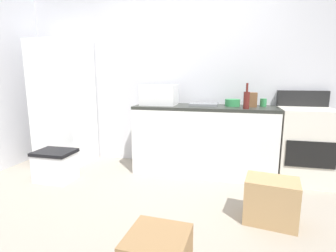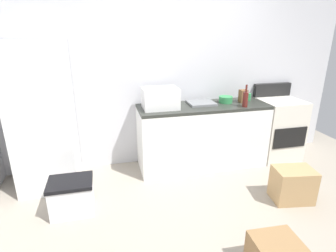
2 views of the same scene
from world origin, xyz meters
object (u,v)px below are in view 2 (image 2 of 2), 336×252
wine_bottle (245,99)px  refrigerator (43,118)px  microwave (160,98)px  coffee_mug (248,97)px  mixing_bowl (226,99)px  stove_oven (277,128)px  storage_bin (72,196)px  knife_block (243,96)px  cardboard_box_large (293,185)px

wine_bottle → refrigerator: bearing=176.4°
microwave → coffee_mug: microwave is taller
refrigerator → mixing_bowl: (2.40, 0.11, 0.06)m
coffee_mug → stove_oven: bearing=-12.3°
stove_oven → wine_bottle: size_ratio=3.67×
refrigerator → coffee_mug: 2.79m
coffee_mug → mixing_bowl: 0.38m
coffee_mug → mixing_bowl: bearing=-172.1°
stove_oven → coffee_mug: size_ratio=11.00×
refrigerator → microwave: (1.44, 0.04, 0.15)m
storage_bin → refrigerator: bearing=114.3°
stove_oven → mixing_bowl: 0.99m
refrigerator → knife_block: (2.65, 0.07, 0.10)m
microwave → coffee_mug: bearing=5.1°
refrigerator → microwave: bearing=1.6°
microwave → storage_bin: bearing=-147.8°
coffee_mug → knife_block: (-0.14, -0.10, 0.04)m
refrigerator → wine_bottle: size_ratio=5.93×
stove_oven → coffee_mug: bearing=167.7°
wine_bottle → knife_block: (0.09, 0.23, -0.02)m
wine_bottle → coffee_mug: 0.40m
refrigerator → mixing_bowl: bearing=2.6°
coffee_mug → cardboard_box_large: coffee_mug is taller
coffee_mug → storage_bin: bearing=-161.3°
stove_oven → storage_bin: bearing=-166.2°
refrigerator → knife_block: size_ratio=9.88×
storage_bin → mixing_bowl: bearing=20.5°
stove_oven → wine_bottle: bearing=-163.2°
microwave → knife_block: microwave is taller
wine_bottle → coffee_mug: (0.23, 0.32, -0.06)m
refrigerator → stove_oven: refrigerator is taller
mixing_bowl → microwave: bearing=-176.0°
stove_oven → knife_block: 0.82m
refrigerator → storage_bin: refrigerator is taller
wine_bottle → storage_bin: wine_bottle is taller
mixing_bowl → cardboard_box_large: (0.36, -1.15, -0.75)m
coffee_mug → storage_bin: size_ratio=0.22×
stove_oven → cardboard_box_large: (-0.51, -1.10, -0.27)m
stove_oven → microwave: size_ratio=2.39×
knife_block → stove_oven: bearing=-1.0°
microwave → stove_oven: bearing=0.4°
refrigerator → microwave: refrigerator is taller
mixing_bowl → storage_bin: mixing_bowl is taller
stove_oven → wine_bottle: 0.92m
microwave → storage_bin: (-1.14, -0.72, -0.84)m
wine_bottle → cardboard_box_large: wine_bottle is taller
refrigerator → coffee_mug: size_ratio=17.78×
storage_bin → cardboard_box_large: bearing=-8.6°
stove_oven → storage_bin: (-2.97, -0.73, -0.27)m
mixing_bowl → wine_bottle: bearing=-60.2°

